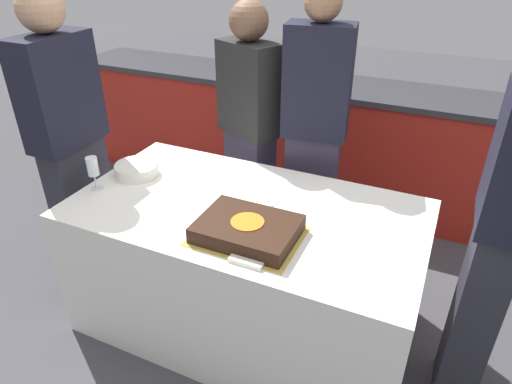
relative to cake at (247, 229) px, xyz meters
The scene contains 12 objects.
ground_plane 0.81m from the cake, 117.75° to the left, with size 14.00×14.00×0.00m, color #424247.
back_counter 1.77m from the cake, 93.57° to the left, with size 4.40×0.58×0.92m.
dining_table 0.47m from the cake, 117.75° to the left, with size 1.69×0.92×0.74m.
cake is the anchor object (origin of this frame).
plate_stack 0.83m from the cake, 161.30° to the left, with size 0.23×0.23×0.06m.
wine_glass 0.88m from the cake, behind, with size 0.06×0.06×0.18m.
side_plate_near_cake 0.33m from the cake, 106.06° to the left, with size 0.21×0.21×0.00m.
utensil_pile 0.16m from the cake, 60.73° to the right, with size 0.14×0.11×0.02m.
person_cutting_cake 0.89m from the cake, 90.00° to the left, with size 0.38×0.25×1.68m.
person_seated_left 1.19m from the cake, 170.00° to the left, with size 0.23×0.42×1.68m.
person_seated_right 0.98m from the cake, 12.22° to the left, with size 0.22×0.34×1.68m.
person_standing_back 0.98m from the cake, 114.75° to the left, with size 0.42×0.33×1.58m.
Camera 1 is at (0.81, -1.66, 1.90)m, focal length 32.00 mm.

